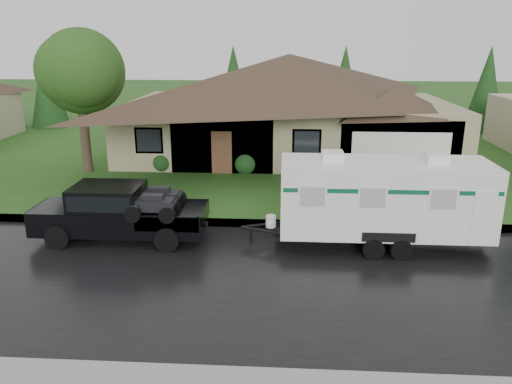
{
  "coord_description": "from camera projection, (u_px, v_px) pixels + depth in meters",
  "views": [
    {
      "loc": [
        1.93,
        -14.8,
        6.5
      ],
      "look_at": [
        0.88,
        2.0,
        1.35
      ],
      "focal_mm": 35.0,
      "sensor_mm": 36.0,
      "label": 1
    }
  ],
  "objects": [
    {
      "name": "house_main",
      "position": [
        294.0,
        93.0,
        28.16
      ],
      "size": [
        19.44,
        10.8,
        6.9
      ],
      "color": "#9A8C68",
      "rests_on": "lawn"
    },
    {
      "name": "tree_left_green",
      "position": [
        79.0,
        72.0,
        23.65
      ],
      "size": [
        4.24,
        4.24,
        7.03
      ],
      "color": "#382B1E",
      "rests_on": "lawn"
    },
    {
      "name": "road",
      "position": [
        216.0,
        277.0,
        14.23
      ],
      "size": [
        140.0,
        8.0,
        0.01
      ],
      "primitive_type": "cube",
      "color": "black",
      "rests_on": "ground"
    },
    {
      "name": "pickup_truck",
      "position": [
        117.0,
        211.0,
        16.72
      ],
      "size": [
        5.66,
        2.15,
        1.89
      ],
      "color": "black",
      "rests_on": "ground"
    },
    {
      "name": "lawn",
      "position": [
        255.0,
        150.0,
        30.44
      ],
      "size": [
        140.0,
        26.0,
        0.15
      ],
      "primitive_type": "cube",
      "color": "#254E18",
      "rests_on": "ground"
    },
    {
      "name": "ground",
      "position": [
        225.0,
        249.0,
        16.14
      ],
      "size": [
        140.0,
        140.0,
        0.0
      ],
      "primitive_type": "plane",
      "color": "#254E18",
      "rests_on": "ground"
    },
    {
      "name": "travel_trailer",
      "position": [
        384.0,
        197.0,
        16.0
      ],
      "size": [
        6.98,
        2.45,
        3.13
      ],
      "color": "white",
      "rests_on": "ground"
    },
    {
      "name": "shrub_row",
      "position": [
        288.0,
        163.0,
        24.71
      ],
      "size": [
        13.6,
        1.0,
        1.0
      ],
      "color": "#143814",
      "rests_on": "lawn"
    },
    {
      "name": "curb",
      "position": [
        232.0,
        223.0,
        18.27
      ],
      "size": [
        140.0,
        0.5,
        0.15
      ],
      "primitive_type": "cube",
      "color": "gray",
      "rests_on": "ground"
    }
  ]
}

